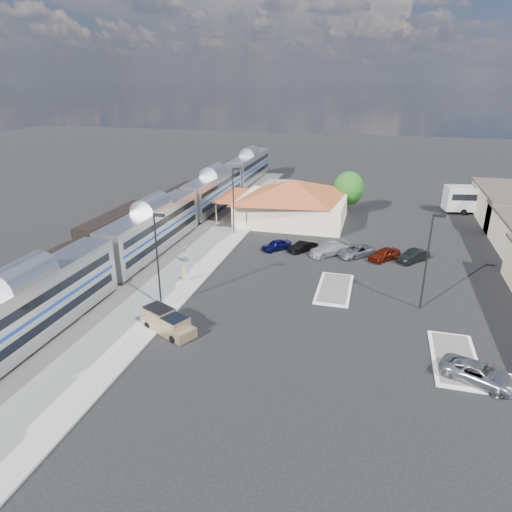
% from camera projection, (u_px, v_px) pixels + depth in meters
% --- Properties ---
extents(ground, '(280.00, 280.00, 0.00)m').
position_uv_depth(ground, '(291.00, 293.00, 44.74)').
color(ground, black).
rests_on(ground, ground).
extents(railbed, '(16.00, 100.00, 0.12)m').
position_uv_depth(railbed, '(138.00, 247.00, 57.01)').
color(railbed, '#4C4944').
rests_on(railbed, ground).
extents(platform, '(5.50, 92.00, 0.18)m').
position_uv_depth(platform, '(200.00, 259.00, 53.02)').
color(platform, gray).
rests_on(platform, ground).
extents(passenger_train, '(3.00, 104.00, 5.55)m').
position_uv_depth(passenger_train, '(154.00, 230.00, 54.13)').
color(passenger_train, silver).
rests_on(passenger_train, ground).
extents(freight_cars, '(2.80, 46.00, 4.00)m').
position_uv_depth(freight_cars, '(117.00, 230.00, 57.40)').
color(freight_cars, black).
rests_on(freight_cars, ground).
extents(station_depot, '(18.35, 12.24, 6.20)m').
position_uv_depth(station_depot, '(292.00, 200.00, 66.30)').
color(station_depot, beige).
rests_on(station_depot, ground).
extents(traffic_island_south, '(3.30, 7.50, 0.21)m').
position_uv_depth(traffic_island_south, '(334.00, 289.00, 45.53)').
color(traffic_island_south, silver).
rests_on(traffic_island_south, ground).
extents(traffic_island_north, '(3.30, 7.50, 0.21)m').
position_uv_depth(traffic_island_north, '(455.00, 359.00, 34.11)').
color(traffic_island_north, silver).
rests_on(traffic_island_north, ground).
extents(lamp_plat_s, '(1.08, 0.25, 9.00)m').
position_uv_depth(lamp_plat_s, '(158.00, 253.00, 40.05)').
color(lamp_plat_s, black).
rests_on(lamp_plat_s, ground).
extents(lamp_plat_n, '(1.08, 0.25, 9.00)m').
position_uv_depth(lamp_plat_n, '(234.00, 196.00, 59.84)').
color(lamp_plat_n, black).
rests_on(lamp_plat_n, ground).
extents(lamp_lot, '(1.08, 0.25, 9.00)m').
position_uv_depth(lamp_lot, '(429.00, 254.00, 39.87)').
color(lamp_lot, black).
rests_on(lamp_lot, ground).
extents(tree_depot, '(4.71, 4.71, 6.63)m').
position_uv_depth(tree_depot, '(349.00, 188.00, 69.53)').
color(tree_depot, '#382314').
rests_on(tree_depot, ground).
extents(pickup_truck, '(5.45, 3.95, 1.78)m').
position_uv_depth(pickup_truck, '(168.00, 323.00, 37.68)').
color(pickup_truck, tan).
rests_on(pickup_truck, ground).
extents(suv, '(5.59, 4.09, 1.41)m').
position_uv_depth(suv, '(479.00, 374.00, 31.40)').
color(suv, '#A3A6AB').
rests_on(suv, ground).
extents(coach_bus, '(13.46, 5.37, 4.22)m').
position_uv_depth(coach_bus, '(489.00, 198.00, 70.42)').
color(coach_bus, silver).
rests_on(coach_bus, ground).
extents(person_a, '(0.55, 0.67, 1.56)m').
position_uv_depth(person_a, '(185.00, 274.00, 46.76)').
color(person_a, '#E0D846').
rests_on(person_a, platform).
extents(person_b, '(0.95, 1.07, 1.83)m').
position_uv_depth(person_b, '(185.00, 254.00, 51.64)').
color(person_b, silver).
rests_on(person_b, platform).
extents(parked_car_a, '(3.73, 3.83, 1.30)m').
position_uv_depth(parked_car_a, '(276.00, 245.00, 55.86)').
color(parked_car_a, '#0D0E44').
rests_on(parked_car_a, ground).
extents(parked_car_b, '(3.52, 3.85, 1.28)m').
position_uv_depth(parked_car_b, '(303.00, 246.00, 55.36)').
color(parked_car_b, black).
rests_on(parked_car_b, ground).
extents(parked_car_c, '(5.12, 5.12, 1.49)m').
position_uv_depth(parked_car_c, '(329.00, 249.00, 54.27)').
color(parked_car_c, silver).
rests_on(parked_car_c, ground).
extents(parked_car_d, '(4.86, 4.82, 1.30)m').
position_uv_depth(parked_car_d, '(356.00, 251.00, 53.80)').
color(parked_car_d, gray).
rests_on(parked_car_d, ground).
extents(parked_car_e, '(4.00, 4.29, 1.43)m').
position_uv_depth(parked_car_e, '(384.00, 254.00, 52.73)').
color(parked_car_e, maroon).
rests_on(parked_car_e, ground).
extents(parked_car_f, '(3.84, 4.11, 1.38)m').
position_uv_depth(parked_car_f, '(413.00, 256.00, 52.23)').
color(parked_car_f, black).
rests_on(parked_car_f, ground).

